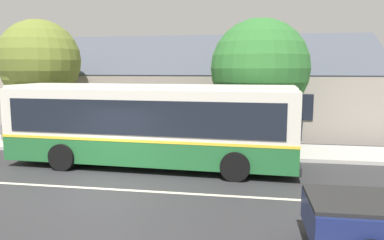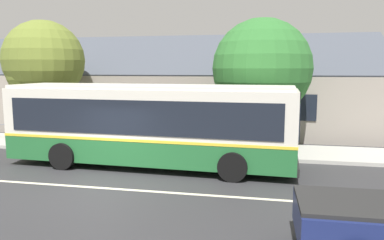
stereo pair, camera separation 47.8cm
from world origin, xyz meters
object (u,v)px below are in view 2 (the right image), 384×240
object	(u,v)px
street_tree_secondary	(42,63)
bench_down_street	(140,137)
transit_bus	(150,123)
bench_by_building	(68,133)
street_tree_primary	(263,72)

from	to	relation	value
street_tree_secondary	bench_down_street	bearing A→B (deg)	-6.45
transit_bus	bench_by_building	world-z (taller)	transit_bus
bench_down_street	street_tree_secondary	xyz separation A→B (m)	(-5.31, 0.60, 3.44)
street_tree_primary	bench_by_building	bearing A→B (deg)	-174.60
bench_by_building	street_tree_primary	distance (m)	9.87
bench_by_building	street_tree_secondary	xyz separation A→B (m)	(-1.55, 0.47, 3.44)
bench_down_street	street_tree_primary	xyz separation A→B (m)	(5.59, 1.02, 3.00)
transit_bus	street_tree_primary	distance (m)	6.03
bench_by_building	bench_down_street	distance (m)	3.77
bench_by_building	bench_down_street	bearing A→B (deg)	-2.02
bench_down_street	street_tree_primary	size ratio (longest dim) A/B	0.27
street_tree_primary	bench_down_street	bearing A→B (deg)	-169.69
bench_by_building	street_tree_primary	bearing A→B (deg)	5.40
bench_down_street	street_tree_primary	distance (m)	6.43
bench_by_building	transit_bus	bearing A→B (deg)	-30.64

